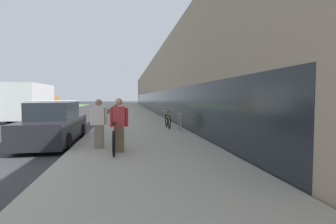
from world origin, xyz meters
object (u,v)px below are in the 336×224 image
cruiser_bike_nearest (168,121)px  moving_truck (32,102)px  person_bystander (99,124)px  bike_rack_hoop (180,120)px  person_rider (119,125)px  parked_sedan_curbside (54,125)px  tandem_bicycle (115,138)px

cruiser_bike_nearest → moving_truck: (-9.25, 7.57, 0.86)m
person_bystander → bike_rack_hoop: bearing=47.7°
person_rider → parked_sedan_curbside: person_rider is taller
person_bystander → parked_sedan_curbside: bearing=133.1°
person_bystander → parked_sedan_curbside: (-1.86, 1.99, -0.22)m
bike_rack_hoop → moving_truck: bearing=136.8°
bike_rack_hoop → moving_truck: moving_truck is taller
parked_sedan_curbside → moving_truck: (-4.35, 10.74, 0.68)m
parked_sedan_curbside → person_bystander: bearing=-46.9°
tandem_bicycle → person_bystander: bearing=142.7°
tandem_bicycle → parked_sedan_curbside: bearing=135.0°
person_rider → moving_truck: 15.10m
tandem_bicycle → parked_sedan_curbside: parked_sedan_curbside is taller
tandem_bicycle → bike_rack_hoop: bearing=55.1°
cruiser_bike_nearest → parked_sedan_curbside: bearing=-147.1°
tandem_bicycle → cruiser_bike_nearest: tandem_bicycle is taller
person_bystander → parked_sedan_curbside: 2.74m
tandem_bicycle → person_rider: (0.13, -0.31, 0.42)m
bike_rack_hoop → cruiser_bike_nearest: size_ratio=0.51×
person_bystander → moving_truck: 14.18m
tandem_bicycle → cruiser_bike_nearest: (2.52, 5.56, -0.00)m
bike_rack_hoop → tandem_bicycle: bearing=-124.9°
tandem_bicycle → moving_truck: size_ratio=0.35×
tandem_bicycle → moving_truck: (-6.73, 13.13, 0.85)m
bike_rack_hoop → parked_sedan_curbside: parked_sedan_curbside is taller
person_rider → parked_sedan_curbside: (-2.51, 2.69, -0.24)m
cruiser_bike_nearest → moving_truck: 11.98m
bike_rack_hoop → moving_truck: 13.19m
cruiser_bike_nearest → person_bystander: bearing=-120.4°
bike_rack_hoop → cruiser_bike_nearest: (-0.35, 1.45, -0.13)m
person_bystander → person_rider: bearing=-47.4°
person_rider → moving_truck: moving_truck is taller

